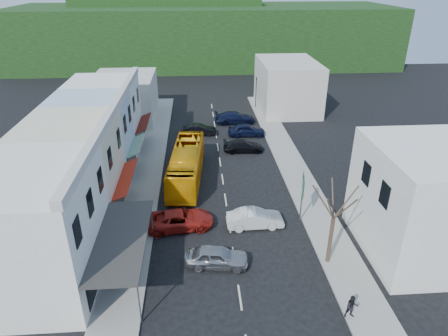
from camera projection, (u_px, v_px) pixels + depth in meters
ground at (229, 225)px, 32.24m from camera, size 120.00×120.00×0.00m
sidewalk_left at (148, 172)px, 40.68m from camera, size 3.00×52.00×0.15m
sidewalk_right at (293, 167)px, 41.64m from camera, size 3.00×52.00×0.15m
shopfront_row at (80, 159)px, 34.15m from camera, size 8.25×30.00×8.00m
right_building at (427, 202)px, 27.77m from camera, size 8.00×9.00×8.00m
distant_block_left at (125, 98)px, 54.31m from camera, size 8.00×10.00×6.00m
distant_block_right at (287, 85)px, 58.26m from camera, size 8.00×12.00×7.00m
hillside at (198, 31)px, 87.44m from camera, size 80.00×26.00×14.00m
bus at (187, 165)px, 38.79m from camera, size 3.50×11.77×3.10m
car_silver at (217, 257)px, 27.50m from camera, size 4.59×2.34×1.40m
car_white at (255, 219)px, 31.76m from camera, size 4.46×1.96×1.40m
car_red at (180, 220)px, 31.62m from camera, size 4.77×2.37×1.40m
car_black_near at (243, 146)px, 45.17m from camera, size 4.56×1.99×1.40m
car_navy_mid at (246, 131)px, 49.48m from camera, size 4.45×1.93×1.40m
car_black_far at (199, 130)px, 49.75m from camera, size 4.42×1.86×1.40m
car_navy_far at (235, 118)px, 53.67m from camera, size 4.55×1.97×1.40m
pedestrian_left at (123, 218)px, 31.42m from camera, size 0.43×0.62×1.70m
pedestrian_right at (352, 306)px, 23.11m from camera, size 0.70×0.44×1.70m
direction_sign at (302, 199)px, 31.75m from camera, size 0.98×2.01×4.28m
street_tree at (333, 219)px, 26.46m from camera, size 2.48×2.48×7.36m
traffic_signal at (256, 93)px, 59.03m from camera, size 1.08×1.24×4.69m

